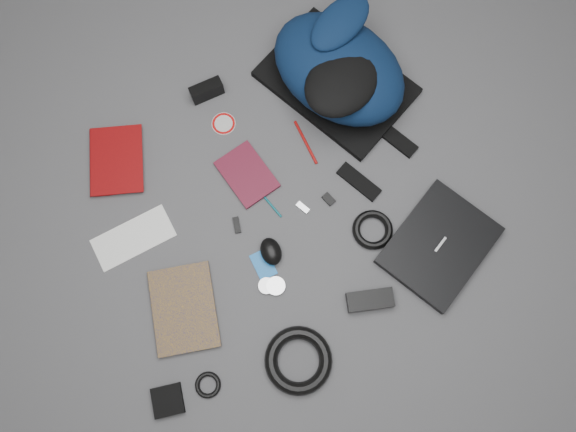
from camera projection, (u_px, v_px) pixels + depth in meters
name	position (u px, v px, depth m)	size (l,w,h in m)	color
ground	(288.00, 218.00, 1.73)	(4.00, 4.00, 0.00)	#4F4F51
backpack	(339.00, 69.00, 1.74)	(0.34, 0.50, 0.21)	black
laptop	(439.00, 245.00, 1.69)	(0.32, 0.25, 0.03)	black
textbook_red	(90.00, 163.00, 1.76)	(0.17, 0.22, 0.02)	maroon
comic_book	(153.00, 315.00, 1.65)	(0.19, 0.25, 0.02)	#C28B0D
envelope	(133.00, 238.00, 1.71)	(0.24, 0.11, 0.00)	white
dvd_case	(247.00, 174.00, 1.76)	(0.13, 0.18, 0.01)	#4B0E1D
compact_camera	(207.00, 90.00, 1.80)	(0.11, 0.04, 0.06)	black
sticker_disc	(224.00, 124.00, 1.80)	(0.08, 0.08, 0.00)	silver
pen_teal	(269.00, 203.00, 1.74)	(0.01, 0.01, 0.12)	#0B5A65
pen_red	(306.00, 142.00, 1.78)	(0.01, 0.01, 0.16)	#A10D0C
id_badge	(263.00, 265.00, 1.69)	(0.06, 0.09, 0.00)	blue
usb_black	(237.00, 225.00, 1.72)	(0.02, 0.05, 0.01)	black
usb_silver	(303.00, 208.00, 1.73)	(0.02, 0.04, 0.01)	silver
key_fob	(329.00, 199.00, 1.74)	(0.02, 0.04, 0.01)	black
mouse	(271.00, 251.00, 1.68)	(0.06, 0.09, 0.05)	black
headphone_left	(267.00, 286.00, 1.67)	(0.05, 0.05, 0.01)	#B4B4B6
headphone_right	(276.00, 286.00, 1.67)	(0.06, 0.06, 0.01)	silver
cable_coil	(373.00, 230.00, 1.71)	(0.12, 0.12, 0.02)	black
power_brick	(370.00, 300.00, 1.65)	(0.14, 0.06, 0.03)	black
power_cord_coil	(298.00, 360.00, 1.61)	(0.20, 0.20, 0.04)	black
pouch	(168.00, 401.00, 1.59)	(0.08, 0.08, 0.02)	black
earbud_coil	(208.00, 385.00, 1.61)	(0.07, 0.07, 0.01)	black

